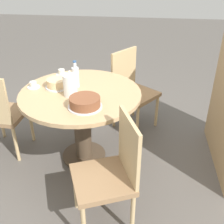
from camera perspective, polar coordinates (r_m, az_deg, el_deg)
The scene contains 11 objects.
ground_plane at distance 2.98m, azimuth -5.66°, elevation -8.91°, with size 14.00×14.00×0.00m, color #56514C.
dining_table at distance 2.66m, azimuth -6.26°, elevation 0.64°, with size 1.12×1.12×0.74m.
chair_a at distance 2.97m, azimuth -21.86°, elevation -0.10°, with size 0.44×0.44×0.91m.
chair_b at distance 2.07m, azimuth -0.25°, elevation -12.13°, with size 0.55×0.55×0.91m.
chair_c at distance 3.26m, azimuth 4.07°, elevation 4.79°, with size 0.59×0.59×0.91m.
coffee_pot at distance 2.49m, azimuth -8.48°, elevation 5.57°, with size 0.13×0.13×0.23m.
water_bottle at distance 2.65m, azimuth -7.42°, elevation 7.19°, with size 0.07×0.07×0.25m.
cake_main at distance 2.30m, azimuth -5.53°, elevation 1.92°, with size 0.28×0.28×0.09m.
cake_second at distance 2.69m, azimuth -11.10°, elevation 5.72°, with size 0.22×0.22×0.09m.
cup_a at distance 2.74m, azimuth -15.67°, elevation 5.27°, with size 0.12×0.12×0.06m.
cup_b at distance 2.98m, azimuth -10.20°, elevation 7.88°, with size 0.12×0.12×0.06m.
Camera 1 is at (2.25, 0.56, 1.87)m, focal length 45.00 mm.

